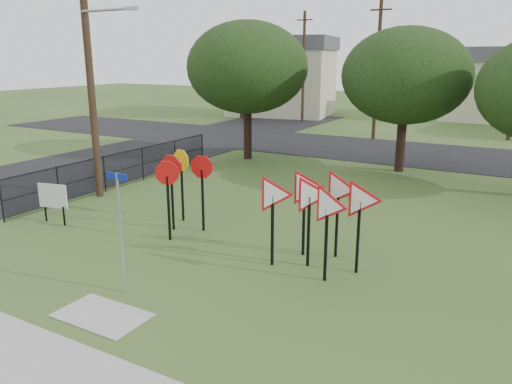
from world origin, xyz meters
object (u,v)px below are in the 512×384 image
(stop_sign_cluster, at_px, (181,174))
(yield_sign_cluster, at_px, (318,199))
(street_name_sign, at_px, (120,225))
(info_board, at_px, (53,197))

(stop_sign_cluster, height_order, yield_sign_cluster, yield_sign_cluster)
(yield_sign_cluster, bearing_deg, street_name_sign, -132.21)
(street_name_sign, distance_m, stop_sign_cluster, 4.48)
(street_name_sign, bearing_deg, yield_sign_cluster, 47.79)
(stop_sign_cluster, xyz_separation_m, yield_sign_cluster, (4.87, -0.52, 0.02))
(street_name_sign, bearing_deg, stop_sign_cluster, 109.99)
(street_name_sign, height_order, stop_sign_cluster, street_name_sign)
(yield_sign_cluster, xyz_separation_m, info_board, (-9.00, -1.07, -0.94))
(street_name_sign, xyz_separation_m, info_board, (-5.66, 2.62, -0.76))
(stop_sign_cluster, xyz_separation_m, info_board, (-4.13, -1.59, -0.93))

